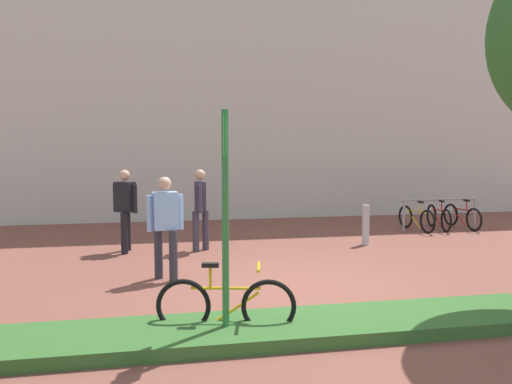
% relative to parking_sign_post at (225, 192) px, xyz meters
% --- Properties ---
extents(ground_plane, '(60.00, 60.00, 0.00)m').
position_rel_parking_sign_post_xyz_m(ground_plane, '(1.49, 1.92, -1.72)').
color(ground_plane, brown).
extents(building_facade, '(28.00, 1.20, 10.00)m').
position_rel_parking_sign_post_xyz_m(building_facade, '(1.49, 9.96, 3.28)').
color(building_facade, beige).
rests_on(building_facade, ground).
extents(planter_strip, '(7.00, 1.10, 0.16)m').
position_rel_parking_sign_post_xyz_m(planter_strip, '(0.58, 0.00, -1.64)').
color(planter_strip, '#336028').
rests_on(planter_strip, ground).
extents(parking_sign_post, '(0.08, 0.36, 2.65)m').
position_rel_parking_sign_post_xyz_m(parking_sign_post, '(0.00, 0.00, 0.00)').
color(parking_sign_post, '#2D7238').
rests_on(parking_sign_post, ground).
extents(bike_at_sign, '(1.66, 0.49, 0.86)m').
position_rel_parking_sign_post_xyz_m(bike_at_sign, '(0.03, 0.19, -1.37)').
color(bike_at_sign, black).
rests_on(bike_at_sign, ground).
extents(bike_rack_cluster, '(2.11, 1.63, 0.83)m').
position_rel_parking_sign_post_xyz_m(bike_rack_cluster, '(6.53, 6.56, -1.37)').
color(bike_rack_cluster, '#99999E').
rests_on(bike_rack_cluster, ground).
extents(bollard_steel, '(0.16, 0.16, 0.90)m').
position_rel_parking_sign_post_xyz_m(bollard_steel, '(3.80, 4.96, -1.27)').
color(bollard_steel, '#ADADB2').
rests_on(bollard_steel, ground).
extents(person_shirt_blue, '(0.60, 0.38, 1.72)m').
position_rel_parking_sign_post_xyz_m(person_shirt_blue, '(-0.63, 2.79, -0.74)').
color(person_shirt_blue, '#2D2D38').
rests_on(person_shirt_blue, ground).
extents(person_suited_navy, '(0.36, 0.61, 1.72)m').
position_rel_parking_sign_post_xyz_m(person_suited_navy, '(0.14, 5.03, -0.74)').
color(person_suited_navy, '#383342').
rests_on(person_suited_navy, ground).
extents(person_suited_dark, '(0.50, 0.49, 1.72)m').
position_rel_parking_sign_post_xyz_m(person_suited_dark, '(-1.40, 5.18, -0.74)').
color(person_suited_dark, black).
rests_on(person_suited_dark, ground).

